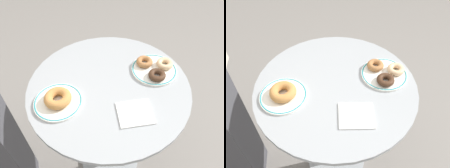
% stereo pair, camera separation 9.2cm
% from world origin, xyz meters
% --- Properties ---
extents(ground_plane, '(7.00, 7.00, 0.02)m').
position_xyz_m(ground_plane, '(0.00, 0.00, -0.01)').
color(ground_plane, gray).
extents(cafe_table, '(0.69, 0.69, 0.72)m').
position_xyz_m(cafe_table, '(0.00, 0.00, 0.50)').
color(cafe_table, '#999EA3').
rests_on(cafe_table, ground).
extents(plate_left, '(0.19, 0.19, 0.01)m').
position_xyz_m(plate_left, '(-0.22, 0.02, 0.73)').
color(plate_left, white).
rests_on(plate_left, cafe_table).
extents(plate_right, '(0.20, 0.20, 0.01)m').
position_xyz_m(plate_right, '(0.22, -0.02, 0.73)').
color(plate_right, white).
rests_on(plate_right, cafe_table).
extents(donut_old_fashioned, '(0.15, 0.15, 0.04)m').
position_xyz_m(donut_old_fashioned, '(-0.22, 0.02, 0.75)').
color(donut_old_fashioned, '#BC7F42').
rests_on(donut_old_fashioned, plate_left).
extents(donut_glazed, '(0.11, 0.11, 0.02)m').
position_xyz_m(donut_glazed, '(0.27, -0.03, 0.75)').
color(donut_glazed, '#E0B789').
rests_on(donut_glazed, plate_right).
extents(donut_cinnamon, '(0.09, 0.09, 0.02)m').
position_xyz_m(donut_cinnamon, '(0.20, 0.02, 0.75)').
color(donut_cinnamon, '#A36B3D').
rests_on(donut_cinnamon, plate_right).
extents(donut_chocolate, '(0.10, 0.10, 0.02)m').
position_xyz_m(donut_chocolate, '(0.20, -0.07, 0.75)').
color(donut_chocolate, '#422819').
rests_on(donut_chocolate, plate_right).
extents(paper_napkin, '(0.17, 0.16, 0.01)m').
position_xyz_m(paper_napkin, '(0.01, -0.18, 0.73)').
color(paper_napkin, white).
rests_on(paper_napkin, cafe_table).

